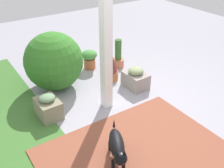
{
  "coord_description": "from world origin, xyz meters",
  "views": [
    {
      "loc": [
        -2.79,
        2.09,
        2.61
      ],
      "look_at": [
        0.31,
        0.03,
        0.43
      ],
      "focal_mm": 43.03,
      "sensor_mm": 36.0,
      "label": 1
    }
  ],
  "objects_px": {
    "stone_planter_nearest": "(136,78)",
    "terracotta_pot_spiky": "(111,66)",
    "dog": "(117,147)",
    "porch_pillar": "(106,50)",
    "stone_planter_far": "(48,107)",
    "terracotta_pot_broad": "(89,58)",
    "round_shrub": "(54,61)",
    "terracotta_pot_tall": "(118,57)"
  },
  "relations": [
    {
      "from": "stone_planter_nearest",
      "to": "terracotta_pot_spiky",
      "type": "xyz_separation_m",
      "value": [
        0.48,
        0.22,
        0.11
      ]
    },
    {
      "from": "dog",
      "to": "terracotta_pot_spiky",
      "type": "bearing_deg",
      "value": -31.61
    },
    {
      "from": "porch_pillar",
      "to": "stone_planter_nearest",
      "type": "xyz_separation_m",
      "value": [
        0.22,
        -0.78,
        -0.83
      ]
    },
    {
      "from": "porch_pillar",
      "to": "stone_planter_far",
      "type": "distance_m",
      "value": 1.27
    },
    {
      "from": "terracotta_pot_broad",
      "to": "dog",
      "type": "bearing_deg",
      "value": 157.73
    },
    {
      "from": "porch_pillar",
      "to": "terracotta_pot_broad",
      "type": "height_order",
      "value": "porch_pillar"
    },
    {
      "from": "terracotta_pot_spiky",
      "to": "round_shrub",
      "type": "bearing_deg",
      "value": 71.2
    },
    {
      "from": "porch_pillar",
      "to": "stone_planter_nearest",
      "type": "height_order",
      "value": "porch_pillar"
    },
    {
      "from": "stone_planter_far",
      "to": "dog",
      "type": "distance_m",
      "value": 1.45
    },
    {
      "from": "porch_pillar",
      "to": "dog",
      "type": "distance_m",
      "value": 1.48
    },
    {
      "from": "round_shrub",
      "to": "porch_pillar",
      "type": "bearing_deg",
      "value": -156.5
    },
    {
      "from": "terracotta_pot_tall",
      "to": "dog",
      "type": "bearing_deg",
      "value": 144.94
    },
    {
      "from": "terracotta_pot_broad",
      "to": "round_shrub",
      "type": "bearing_deg",
      "value": 109.72
    },
    {
      "from": "stone_planter_nearest",
      "to": "terracotta_pot_tall",
      "type": "xyz_separation_m",
      "value": [
        0.88,
        -0.22,
        0.04
      ]
    },
    {
      "from": "terracotta_pot_broad",
      "to": "terracotta_pot_spiky",
      "type": "bearing_deg",
      "value": -170.86
    },
    {
      "from": "stone_planter_nearest",
      "to": "porch_pillar",
      "type": "bearing_deg",
      "value": 105.52
    },
    {
      "from": "round_shrub",
      "to": "terracotta_pot_spiky",
      "type": "xyz_separation_m",
      "value": [
        -0.34,
        -1.01,
        -0.24
      ]
    },
    {
      "from": "stone_planter_nearest",
      "to": "stone_planter_far",
      "type": "relative_size",
      "value": 1.05
    },
    {
      "from": "stone_planter_nearest",
      "to": "terracotta_pot_spiky",
      "type": "distance_m",
      "value": 0.54
    },
    {
      "from": "stone_planter_far",
      "to": "round_shrub",
      "type": "bearing_deg",
      "value": -30.67
    },
    {
      "from": "terracotta_pot_spiky",
      "to": "dog",
      "type": "xyz_separation_m",
      "value": [
        -1.85,
        1.14,
        -0.02
      ]
    },
    {
      "from": "stone_planter_far",
      "to": "dog",
      "type": "height_order",
      "value": "dog"
    },
    {
      "from": "stone_planter_nearest",
      "to": "terracotta_pot_broad",
      "type": "relative_size",
      "value": 1.15
    },
    {
      "from": "dog",
      "to": "terracotta_pot_broad",
      "type": "bearing_deg",
      "value": -22.27
    },
    {
      "from": "stone_planter_far",
      "to": "terracotta_pot_spiky",
      "type": "bearing_deg",
      "value": -73.21
    },
    {
      "from": "round_shrub",
      "to": "terracotta_pot_broad",
      "type": "bearing_deg",
      "value": -70.28
    },
    {
      "from": "stone_planter_far",
      "to": "dog",
      "type": "relative_size",
      "value": 0.68
    },
    {
      "from": "dog",
      "to": "stone_planter_nearest",
      "type": "bearing_deg",
      "value": -44.9
    },
    {
      "from": "porch_pillar",
      "to": "terracotta_pot_tall",
      "type": "distance_m",
      "value": 1.68
    },
    {
      "from": "terracotta_pot_broad",
      "to": "stone_planter_far",
      "type": "bearing_deg",
      "value": 129.08
    },
    {
      "from": "terracotta_pot_tall",
      "to": "terracotta_pot_spiky",
      "type": "bearing_deg",
      "value": 132.22
    },
    {
      "from": "stone_planter_nearest",
      "to": "dog",
      "type": "bearing_deg",
      "value": 135.1
    },
    {
      "from": "stone_planter_far",
      "to": "stone_planter_nearest",
      "type": "bearing_deg",
      "value": -91.27
    },
    {
      "from": "dog",
      "to": "stone_planter_far",
      "type": "bearing_deg",
      "value": 13.67
    },
    {
      "from": "porch_pillar",
      "to": "terracotta_pot_broad",
      "type": "bearing_deg",
      "value": -18.17
    },
    {
      "from": "porch_pillar",
      "to": "terracotta_pot_tall",
      "type": "height_order",
      "value": "porch_pillar"
    },
    {
      "from": "round_shrub",
      "to": "dog",
      "type": "xyz_separation_m",
      "value": [
        -2.2,
        0.13,
        -0.26
      ]
    },
    {
      "from": "terracotta_pot_tall",
      "to": "terracotta_pot_broad",
      "type": "distance_m",
      "value": 0.61
    },
    {
      "from": "porch_pillar",
      "to": "dog",
      "type": "height_order",
      "value": "porch_pillar"
    },
    {
      "from": "round_shrub",
      "to": "terracotta_pot_broad",
      "type": "xyz_separation_m",
      "value": [
        0.32,
        -0.9,
        -0.29
      ]
    },
    {
      "from": "dog",
      "to": "terracotta_pot_tall",
      "type": "bearing_deg",
      "value": -35.06
    },
    {
      "from": "stone_planter_far",
      "to": "terracotta_pot_spiky",
      "type": "relative_size",
      "value": 0.74
    }
  ]
}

